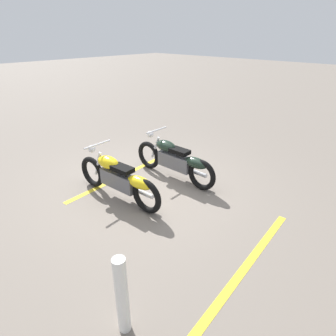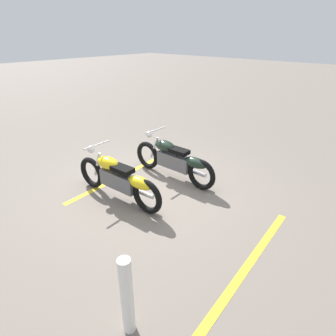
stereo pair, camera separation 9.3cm
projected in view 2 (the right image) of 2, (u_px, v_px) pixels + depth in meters
ground_plane at (145, 186)px, 6.10m from camera, size 60.00×60.00×0.00m
motorcycle_bright_foreground at (119, 179)px, 5.43m from camera, size 2.23×0.62×1.04m
motorcycle_dark_foreground at (175, 160)px, 6.23m from camera, size 2.23×0.62×1.04m
bollard_post at (127, 297)px, 2.96m from camera, size 0.14×0.14×1.01m
parking_stripe_near at (124, 175)px, 6.58m from camera, size 0.35×3.20×0.01m
parking_stripe_mid at (246, 269)px, 3.97m from camera, size 0.35×3.20×0.01m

